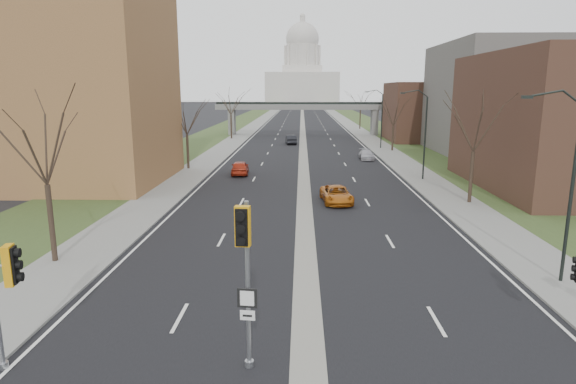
{
  "coord_description": "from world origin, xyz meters",
  "views": [
    {
      "loc": [
        -0.26,
        -15.29,
        8.78
      ],
      "look_at": [
        -0.95,
        9.41,
        3.52
      ],
      "focal_mm": 30.0,
      "sensor_mm": 36.0,
      "label": 1
    }
  ],
  "objects_px": {
    "car_left_far": "(291,140)",
    "car_right_near": "(336,194)",
    "car_right_mid": "(366,155)",
    "signal_pole_median": "(245,257)",
    "car_left_near": "(240,168)"
  },
  "relations": [
    {
      "from": "signal_pole_median",
      "to": "car_right_mid",
      "type": "xyz_separation_m",
      "value": [
        10.05,
        47.99,
        -3.22
      ]
    },
    {
      "from": "car_right_near",
      "to": "car_right_mid",
      "type": "height_order",
      "value": "car_right_near"
    },
    {
      "from": "signal_pole_median",
      "to": "car_left_far",
      "type": "xyz_separation_m",
      "value": [
        -0.06,
        65.71,
        -3.1
      ]
    },
    {
      "from": "car_right_near",
      "to": "car_right_mid",
      "type": "distance_m",
      "value": 25.04
    },
    {
      "from": "signal_pole_median",
      "to": "car_left_far",
      "type": "height_order",
      "value": "signal_pole_median"
    },
    {
      "from": "car_left_far",
      "to": "car_right_mid",
      "type": "distance_m",
      "value": 20.4
    },
    {
      "from": "car_left_near",
      "to": "car_left_far",
      "type": "height_order",
      "value": "car_left_near"
    },
    {
      "from": "car_right_near",
      "to": "car_right_mid",
      "type": "relative_size",
      "value": 1.12
    },
    {
      "from": "signal_pole_median",
      "to": "car_right_near",
      "type": "relative_size",
      "value": 1.16
    },
    {
      "from": "car_left_far",
      "to": "car_right_near",
      "type": "relative_size",
      "value": 0.95
    },
    {
      "from": "car_left_near",
      "to": "car_right_mid",
      "type": "xyz_separation_m",
      "value": [
        14.85,
        11.71,
        -0.13
      ]
    },
    {
      "from": "car_right_mid",
      "to": "car_left_far",
      "type": "bearing_deg",
      "value": 120.16
    },
    {
      "from": "signal_pole_median",
      "to": "car_left_near",
      "type": "bearing_deg",
      "value": 103.77
    },
    {
      "from": "car_left_near",
      "to": "car_right_near",
      "type": "xyz_separation_m",
      "value": [
        9.29,
        -12.71,
        -0.08
      ]
    },
    {
      "from": "signal_pole_median",
      "to": "car_left_far",
      "type": "relative_size",
      "value": 1.22
    }
  ]
}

